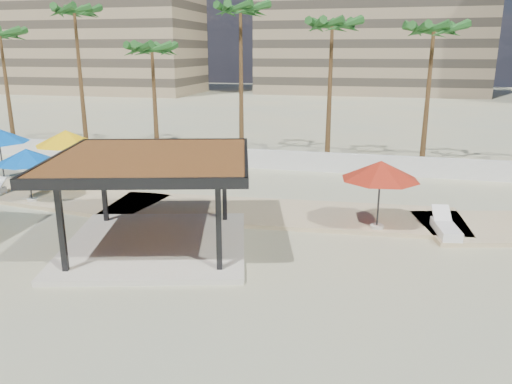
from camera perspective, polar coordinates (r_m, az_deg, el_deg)
ground at (r=17.00m, az=-8.80°, el=-9.40°), size 200.00×200.00×0.00m
promenade at (r=23.31m, az=2.94°, el=-2.01°), size 44.45×7.97×0.24m
boundary_wall at (r=31.45m, az=2.24°, el=3.71°), size 56.00×0.30×1.20m
building_west at (r=95.53m, az=-17.68°, el=19.96°), size 34.00×16.00×32.40m
building_mid at (r=92.44m, az=13.16°, el=19.81°), size 38.00×16.00×30.40m
pavilion_central at (r=18.84m, az=-11.67°, el=-0.11°), size 8.61×8.61×3.56m
umbrella_b at (r=28.74m, az=-20.88°, el=5.80°), size 4.17×4.17×2.94m
umbrella_c at (r=20.47m, az=14.06°, el=2.39°), size 3.88×3.88×2.82m
umbrella_f at (r=26.06m, az=-24.74°, el=3.74°), size 3.60×3.60×2.57m
lounger_b at (r=21.32m, az=20.85°, el=-3.87°), size 1.04×2.34×0.85m
palm_a at (r=42.28m, az=-27.20°, el=15.37°), size 3.00×3.00×9.25m
palm_b at (r=39.10m, az=-20.01°, el=18.26°), size 3.00×3.00×10.72m
palm_c at (r=35.60m, az=-11.80°, el=15.29°), size 3.00×3.00×8.16m
palm_d at (r=34.34m, az=-1.78°, el=19.48°), size 3.00×3.00×10.64m
palm_e at (r=32.72m, az=8.69°, el=17.77°), size 3.00×3.00×9.58m
palm_f at (r=32.89m, az=19.62°, el=16.55°), size 3.00×3.00×9.27m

